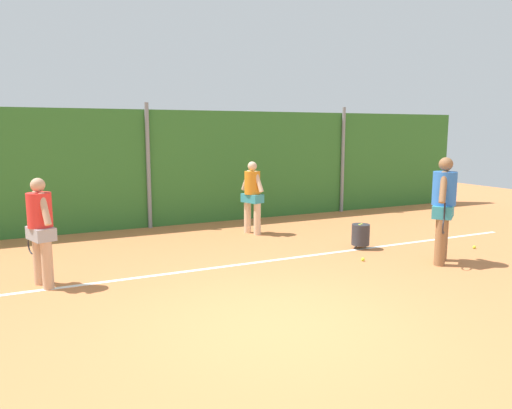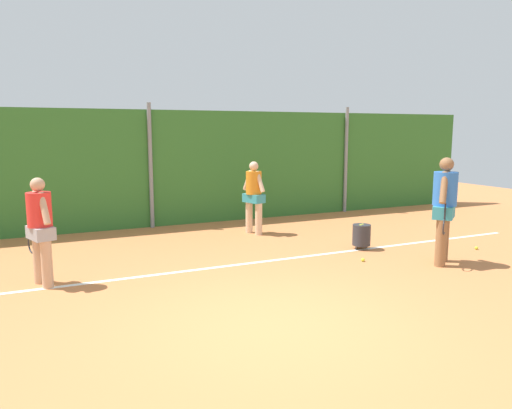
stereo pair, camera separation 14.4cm
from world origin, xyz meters
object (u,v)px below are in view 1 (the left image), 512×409
object	(u,v)px
tennis_ball_5	(363,259)
player_backcourt_far	(252,193)
tennis_ball_3	(474,247)
player_midcourt	(40,227)
tennis_ball_2	(441,232)
ball_hopper	(361,234)
player_foreground_near	(444,204)

from	to	relation	value
tennis_ball_5	player_backcourt_far	bearing A→B (deg)	105.09
tennis_ball_3	player_backcourt_far	bearing A→B (deg)	136.74
player_midcourt	tennis_ball_5	size ratio (longest dim) A/B	25.27
tennis_ball_5	tennis_ball_2	bearing A→B (deg)	20.13
player_midcourt	player_backcourt_far	distance (m)	4.97
player_backcourt_far	tennis_ball_3	xyz separation A→B (m)	(3.44, -3.24, -0.90)
tennis_ball_2	tennis_ball_3	size ratio (longest dim) A/B	1.00
ball_hopper	player_midcourt	bearing A→B (deg)	178.64
player_midcourt	ball_hopper	distance (m)	5.90
tennis_ball_3	tennis_ball_2	bearing A→B (deg)	69.43
player_midcourt	ball_hopper	size ratio (longest dim) A/B	3.25
player_foreground_near	tennis_ball_3	xyz separation A→B (m)	(1.43, 0.48, -1.03)
player_midcourt	player_backcourt_far	bearing A→B (deg)	-84.27
ball_hopper	tennis_ball_5	distance (m)	0.99
player_foreground_near	ball_hopper	xyz separation A→B (m)	(-0.64, 1.48, -0.77)
player_foreground_near	tennis_ball_3	world-z (taller)	player_foreground_near
tennis_ball_2	tennis_ball_5	bearing A→B (deg)	-159.87
ball_hopper	player_foreground_near	bearing A→B (deg)	-66.50
tennis_ball_3	player_midcourt	bearing A→B (deg)	171.85
player_backcourt_far	tennis_ball_5	size ratio (longest dim) A/B	25.26
ball_hopper	tennis_ball_2	size ratio (longest dim) A/B	7.78
player_foreground_near	tennis_ball_2	xyz separation A→B (m)	(1.94, 1.84, -1.03)
player_foreground_near	tennis_ball_5	xyz separation A→B (m)	(-1.19, 0.69, -1.03)
player_foreground_near	tennis_ball_2	bearing A→B (deg)	-174.78
ball_hopper	tennis_ball_3	world-z (taller)	ball_hopper
player_midcourt	tennis_ball_5	xyz separation A→B (m)	(5.32, -0.93, -0.90)
tennis_ball_5	tennis_ball_3	bearing A→B (deg)	-4.54
player_backcourt_far	ball_hopper	bearing A→B (deg)	12.80
ball_hopper	tennis_ball_5	size ratio (longest dim) A/B	7.78
tennis_ball_2	tennis_ball_5	xyz separation A→B (m)	(-3.13, -1.15, 0.00)
tennis_ball_3	tennis_ball_5	xyz separation A→B (m)	(-2.62, 0.21, 0.00)
player_midcourt	tennis_ball_3	world-z (taller)	player_midcourt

